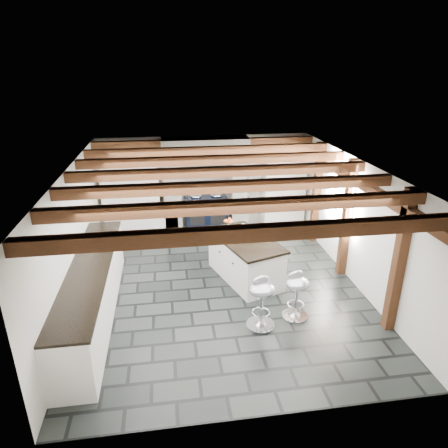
{
  "coord_description": "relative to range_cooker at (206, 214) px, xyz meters",
  "views": [
    {
      "loc": [
        -0.9,
        -6.41,
        3.9
      ],
      "look_at": [
        0.1,
        0.4,
        1.1
      ],
      "focal_mm": 32.0,
      "sensor_mm": 36.0,
      "label": 1
    }
  ],
  "objects": [
    {
      "name": "ground",
      "position": [
        0.0,
        -2.68,
        -0.47
      ],
      "size": [
        6.0,
        6.0,
        0.0
      ],
      "primitive_type": "plane",
      "color": "black",
      "rests_on": "ground"
    },
    {
      "name": "room_shell",
      "position": [
        -0.61,
        -1.26,
        0.6
      ],
      "size": [
        6.0,
        6.03,
        6.0
      ],
      "color": "silver",
      "rests_on": "ground"
    },
    {
      "name": "range_cooker",
      "position": [
        0.0,
        0.0,
        0.0
      ],
      "size": [
        1.0,
        0.63,
        0.99
      ],
      "color": "black",
      "rests_on": "ground"
    },
    {
      "name": "kitchen_island",
      "position": [
        0.49,
        -2.4,
        -0.04
      ],
      "size": [
        1.35,
        1.86,
        1.1
      ],
      "rotation": [
        0.0,
        0.0,
        0.32
      ],
      "color": "white",
      "rests_on": "ground"
    },
    {
      "name": "bar_stool_near",
      "position": [
        1.06,
        -3.78,
        0.03
      ],
      "size": [
        0.48,
        0.48,
        0.8
      ],
      "rotation": [
        0.0,
        0.0,
        0.24
      ],
      "color": "silver",
      "rests_on": "ground"
    },
    {
      "name": "bar_stool_far",
      "position": [
        0.44,
        -3.94,
        0.06
      ],
      "size": [
        0.54,
        0.54,
        0.85
      ],
      "rotation": [
        0.0,
        0.0,
        0.36
      ],
      "color": "silver",
      "rests_on": "ground"
    }
  ]
}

